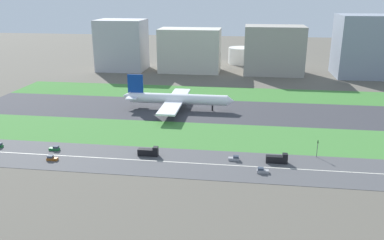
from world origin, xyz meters
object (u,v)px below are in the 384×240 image
(airliner, at_px, (176,99))
(car_2, at_px, (52,158))
(cargo_warehouse, at_px, (370,46))
(car_4, at_px, (234,158))
(hangar_building, at_px, (190,50))
(terminal_building, at_px, (122,45))
(office_tower, at_px, (274,50))
(traffic_light, at_px, (317,147))
(truck_1, at_px, (277,159))
(car_1, at_px, (55,148))
(car_3, at_px, (262,171))
(fuel_tank_west, at_px, (242,56))
(truck_0, at_px, (149,152))

(airliner, height_order, car_2, airliner)
(airliner, distance_m, cargo_warehouse, 177.95)
(car_4, relative_size, hangar_building, 0.09)
(terminal_building, distance_m, hangar_building, 58.91)
(car_2, bearing_deg, office_tower, -117.01)
(traffic_light, relative_size, office_tower, 0.15)
(truck_1, distance_m, cargo_warehouse, 201.04)
(car_1, bearing_deg, car_4, 0.00)
(cargo_warehouse, bearing_deg, car_3, -114.78)
(terminal_building, distance_m, fuel_tank_west, 112.04)
(terminal_building, bearing_deg, car_1, -81.71)
(car_3, distance_m, truck_1, 11.79)
(truck_1, xyz_separation_m, terminal_building, (-119.87, 182.00, 19.58))
(truck_1, bearing_deg, office_tower, 87.43)
(hangar_building, bearing_deg, car_3, -74.05)
(car_1, distance_m, terminal_building, 185.04)
(car_2, relative_size, car_4, 1.00)
(car_2, height_order, car_3, same)
(airliner, height_order, hangar_building, hangar_building)
(traffic_light, relative_size, terminal_building, 0.17)
(truck_1, height_order, terminal_building, terminal_building)
(office_tower, bearing_deg, car_3, -94.28)
(terminal_building, bearing_deg, fuel_tank_west, 23.87)
(hangar_building, bearing_deg, truck_1, -71.45)
(car_2, xyz_separation_m, fuel_tank_west, (71.52, 237.00, 6.59))
(car_4, relative_size, car_1, 1.00)
(hangar_building, bearing_deg, car_2, -98.49)
(traffic_light, relative_size, cargo_warehouse, 0.14)
(traffic_light, height_order, terminal_building, terminal_building)
(office_tower, xyz_separation_m, cargo_warehouse, (74.27, 0.00, 4.54))
(airliner, bearing_deg, office_tower, 61.76)
(car_1, bearing_deg, car_2, -69.97)
(car_1, relative_size, cargo_warehouse, 0.08)
(truck_1, xyz_separation_m, fuel_tank_west, (-18.19, 227.00, 5.84))
(traffic_light, height_order, fuel_tank_west, fuel_tank_west)
(car_3, bearing_deg, terminal_building, -59.37)
(car_4, bearing_deg, hangar_building, 103.64)
(car_1, height_order, traffic_light, traffic_light)
(car_4, height_order, terminal_building, terminal_building)
(truck_1, bearing_deg, traffic_light, 25.99)
(car_1, bearing_deg, hangar_building, 79.94)
(truck_1, bearing_deg, hangar_building, 108.55)
(truck_1, bearing_deg, fuel_tank_west, 94.58)
(car_3, height_order, fuel_tank_west, fuel_tank_west)
(car_4, relative_size, fuel_tank_west, 0.18)
(car_2, xyz_separation_m, truck_0, (37.50, 10.00, 0.75))
(car_1, xyz_separation_m, traffic_light, (109.75, 7.99, 3.37))
(terminal_building, height_order, cargo_warehouse, cargo_warehouse)
(cargo_warehouse, bearing_deg, traffic_light, -110.79)
(car_4, relative_size, office_tower, 0.09)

